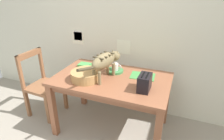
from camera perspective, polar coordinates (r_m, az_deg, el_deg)
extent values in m
cube|color=silver|center=(2.63, 4.97, 13.24)|extent=(5.33, 0.10, 2.50)
cube|color=white|center=(2.94, -10.23, 10.15)|extent=(0.14, 0.01, 0.14)
cube|color=white|center=(2.67, 3.53, 6.93)|extent=(0.20, 0.01, 0.20)
cube|color=white|center=(2.95, -10.32, 9.49)|extent=(0.19, 0.01, 0.19)
cube|color=#94583C|center=(2.24, 0.00, -2.73)|extent=(1.36, 0.84, 0.03)
cube|color=brown|center=(2.27, 0.00, -3.91)|extent=(1.28, 0.76, 0.07)
cube|color=#94583C|center=(2.45, -17.42, -11.66)|extent=(0.07, 0.07, 0.72)
cube|color=#94583C|center=(2.05, 13.51, -19.57)|extent=(0.07, 0.07, 0.72)
cube|color=#94583C|center=(2.96, -8.78, -4.11)|extent=(0.07, 0.07, 0.72)
cube|color=#94583C|center=(2.63, 16.06, -8.78)|extent=(0.07, 0.07, 0.72)
ellipsoid|color=olive|center=(2.12, -2.53, 2.76)|extent=(0.22, 0.42, 0.17)
cube|color=#473D2A|center=(2.02, -4.18, 3.65)|extent=(0.14, 0.05, 0.01)
cube|color=#473D2A|center=(2.07, -3.03, 4.22)|extent=(0.14, 0.05, 0.01)
cube|color=#473D2A|center=(2.12, -1.94, 4.76)|extent=(0.14, 0.05, 0.01)
cube|color=#473D2A|center=(2.18, -0.90, 5.28)|extent=(0.14, 0.05, 0.01)
cylinder|color=olive|center=(2.30, -1.28, 0.58)|extent=(0.04, 0.04, 0.15)
cylinder|color=olive|center=(2.26, 0.40, 0.13)|extent=(0.04, 0.04, 0.15)
cylinder|color=olive|center=(2.10, -5.52, -1.98)|extent=(0.04, 0.04, 0.15)
cylinder|color=olive|center=(2.06, -3.77, -2.53)|extent=(0.04, 0.04, 0.15)
sphere|color=olive|center=(2.31, 0.93, 4.29)|extent=(0.12, 0.12, 0.12)
cone|color=olive|center=(2.31, 0.23, 5.64)|extent=(0.04, 0.04, 0.05)
cone|color=olive|center=(2.27, 1.65, 5.34)|extent=(0.04, 0.04, 0.05)
cylinder|color=#473D2A|center=(1.89, -7.93, 0.33)|extent=(0.08, 0.25, 0.09)
cylinder|color=#448A4C|center=(2.38, 0.90, -0.19)|extent=(0.21, 0.21, 0.03)
cylinder|color=silver|center=(2.36, 0.91, 1.04)|extent=(0.09, 0.09, 0.08)
torus|color=silver|center=(2.34, 2.17, 0.94)|extent=(0.06, 0.01, 0.06)
cube|color=#46984A|center=(2.30, 9.26, -1.79)|extent=(0.30, 0.23, 0.01)
cube|color=#529758|center=(2.58, -8.11, 1.38)|extent=(0.17, 0.13, 0.01)
cube|color=#4EA452|center=(2.57, -8.27, 1.68)|extent=(0.17, 0.14, 0.02)
cylinder|color=tan|center=(2.19, -7.97, -1.64)|extent=(0.34, 0.34, 0.11)
cylinder|color=brown|center=(2.19, -7.98, -1.52)|extent=(0.28, 0.28, 0.09)
cube|color=black|center=(1.97, 9.83, -3.77)|extent=(0.12, 0.20, 0.17)
cube|color=black|center=(1.94, 9.38, -1.38)|extent=(0.02, 0.14, 0.01)
cube|color=black|center=(1.93, 10.65, -1.58)|extent=(0.02, 0.14, 0.01)
cube|color=#915D3C|center=(2.85, -19.69, -4.78)|extent=(0.44, 0.44, 0.04)
cube|color=#915D3C|center=(2.81, -23.85, 4.36)|extent=(0.06, 0.42, 0.08)
cube|color=#915D3C|center=(2.99, -20.60, 1.97)|extent=(0.04, 0.04, 0.48)
cube|color=#915D3C|center=(2.76, -25.97, -0.83)|extent=(0.04, 0.04, 0.48)
cube|color=#915D3C|center=(2.97, -13.95, -7.84)|extent=(0.04, 0.04, 0.41)
cube|color=#915D3C|center=(2.74, -18.78, -11.50)|extent=(0.04, 0.04, 0.41)
cube|color=#915D3C|center=(3.20, -19.33, -6.12)|extent=(0.04, 0.04, 0.41)
cube|color=#915D3C|center=(2.98, -24.20, -9.30)|extent=(0.04, 0.04, 0.41)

